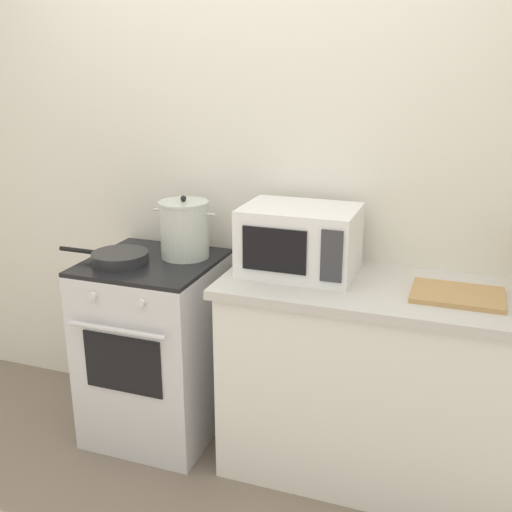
{
  "coord_description": "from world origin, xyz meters",
  "views": [
    {
      "loc": [
        1.04,
        -1.8,
        1.83
      ],
      "look_at": [
        0.18,
        0.6,
        1.0
      ],
      "focal_mm": 42.54,
      "sensor_mm": 36.0,
      "label": 1
    }
  ],
  "objects_px": {
    "cutting_board": "(457,295)",
    "stock_pot": "(185,229)",
    "stove": "(156,348)",
    "frying_pan": "(119,257)",
    "microwave": "(300,240)"
  },
  "relations": [
    {
      "from": "microwave",
      "to": "cutting_board",
      "type": "xyz_separation_m",
      "value": [
        0.68,
        -0.08,
        -0.14
      ]
    },
    {
      "from": "cutting_board",
      "to": "stock_pot",
      "type": "bearing_deg",
      "value": 175.13
    },
    {
      "from": "frying_pan",
      "to": "stove",
      "type": "bearing_deg",
      "value": 31.05
    },
    {
      "from": "stove",
      "to": "stock_pot",
      "type": "bearing_deg",
      "value": 39.8
    },
    {
      "from": "stove",
      "to": "frying_pan",
      "type": "height_order",
      "value": "frying_pan"
    },
    {
      "from": "stove",
      "to": "stock_pot",
      "type": "relative_size",
      "value": 2.86
    },
    {
      "from": "stove",
      "to": "frying_pan",
      "type": "bearing_deg",
      "value": -148.95
    },
    {
      "from": "stock_pot",
      "to": "frying_pan",
      "type": "bearing_deg",
      "value": -144.25
    },
    {
      "from": "stove",
      "to": "frying_pan",
      "type": "relative_size",
      "value": 1.97
    },
    {
      "from": "stove",
      "to": "microwave",
      "type": "xyz_separation_m",
      "value": [
        0.71,
        0.08,
        0.61
      ]
    },
    {
      "from": "stove",
      "to": "cutting_board",
      "type": "distance_m",
      "value": 1.47
    },
    {
      "from": "cutting_board",
      "to": "stove",
      "type": "bearing_deg",
      "value": -179.95
    },
    {
      "from": "stock_pot",
      "to": "cutting_board",
      "type": "height_order",
      "value": "stock_pot"
    },
    {
      "from": "frying_pan",
      "to": "microwave",
      "type": "relative_size",
      "value": 0.93
    },
    {
      "from": "stock_pot",
      "to": "frying_pan",
      "type": "height_order",
      "value": "stock_pot"
    }
  ]
}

